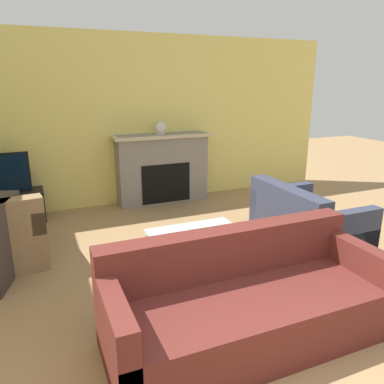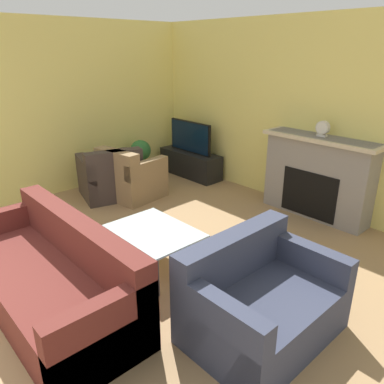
{
  "view_description": "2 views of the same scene",
  "coord_description": "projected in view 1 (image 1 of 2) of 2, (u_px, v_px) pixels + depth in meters",
  "views": [
    {
      "loc": [
        -1.08,
        -0.83,
        1.95
      ],
      "look_at": [
        0.64,
        3.24,
        0.66
      ],
      "focal_mm": 35.0,
      "sensor_mm": 36.0,
      "label": 1
    },
    {
      "loc": [
        3.29,
        0.34,
        2.26
      ],
      "look_at": [
        0.27,
        3.11,
        0.67
      ],
      "focal_mm": 35.0,
      "sensor_mm": 36.0,
      "label": 2
    }
  ],
  "objects": [
    {
      "name": "fireplace",
      "position": [
        162.0,
        167.0,
        6.23
      ],
      "size": [
        1.62,
        0.43,
        1.15
      ],
      "color": "gray",
      "rests_on": "ground_plane"
    },
    {
      "name": "couch_sectional",
      "position": [
        246.0,
        304.0,
        2.92
      ],
      "size": [
        2.2,
        0.87,
        0.82
      ],
      "color": "#5B231E",
      "rests_on": "ground_plane"
    },
    {
      "name": "armchair_accent",
      "position": [
        2.0,
        240.0,
        4.07
      ],
      "size": [
        0.93,
        0.9,
        0.82
      ],
      "rotation": [
        0.0,
        0.0,
        3.28
      ],
      "color": "#8C704C",
      "rests_on": "ground_plane"
    },
    {
      "name": "wall_back",
      "position": [
        106.0,
        122.0,
        5.89
      ],
      "size": [
        8.01,
        0.06,
        2.7
      ],
      "color": "#EADB72",
      "rests_on": "ground_plane"
    },
    {
      "name": "couch_loveseat",
      "position": [
        305.0,
        227.0,
        4.46
      ],
      "size": [
        0.89,
        1.25,
        0.82
      ],
      "rotation": [
        0.0,
        0.0,
        1.57
      ],
      "color": "#33384C",
      "rests_on": "ground_plane"
    },
    {
      "name": "mantel_clock",
      "position": [
        161.0,
        127.0,
        6.04
      ],
      "size": [
        0.18,
        0.07,
        0.21
      ],
      "color": "beige",
      "rests_on": "fireplace"
    },
    {
      "name": "coffee_table",
      "position": [
        198.0,
        238.0,
        3.9
      ],
      "size": [
        0.98,
        0.71,
        0.44
      ],
      "color": "#333338",
      "rests_on": "ground_plane"
    }
  ]
}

